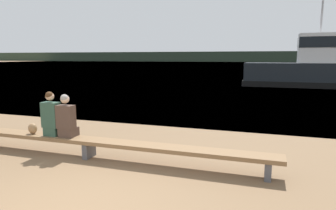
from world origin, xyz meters
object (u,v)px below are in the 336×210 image
bench_main (89,142)px  person_left (52,117)px  shopping_bag (33,129)px  person_right (66,119)px  tugboat_red (317,70)px

bench_main → person_left: person_left is taller
bench_main → shopping_bag: shopping_bag is taller
bench_main → person_right: size_ratio=8.36×
bench_main → person_left: 1.09m
person_right → shopping_bag: (-0.95, -0.02, -0.30)m
shopping_bag → tugboat_red: 21.29m
person_right → shopping_bag: 1.00m
person_left → shopping_bag: (-0.55, -0.02, -0.32)m
shopping_bag → tugboat_red: size_ratio=0.02×
shopping_bag → bench_main: bearing=0.7°
bench_main → person_right: bearing=180.0°
person_left → tugboat_red: (8.24, 19.36, 0.38)m
bench_main → shopping_bag: (-1.51, -0.02, 0.20)m
bench_main → shopping_bag: size_ratio=32.63×
bench_main → tugboat_red: 20.70m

